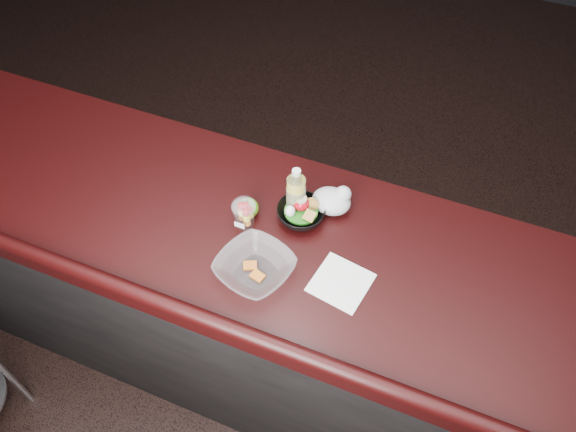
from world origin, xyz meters
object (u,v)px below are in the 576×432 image
(fruit_cup, at_px, (244,213))
(takeout_bowl, at_px, (255,268))
(snack_bowl, at_px, (301,212))
(green_apple, at_px, (248,208))
(lemonade_bottle, at_px, (296,194))

(fruit_cup, bearing_deg, takeout_bowl, -56.13)
(snack_bowl, height_order, takeout_bowl, snack_bowl)
(fruit_cup, relative_size, green_apple, 1.56)
(green_apple, relative_size, snack_bowl, 0.38)
(snack_bowl, bearing_deg, lemonade_bottle, 136.11)
(fruit_cup, bearing_deg, lemonade_bottle, 42.00)
(lemonade_bottle, height_order, snack_bowl, lemonade_bottle)
(lemonade_bottle, distance_m, snack_bowl, 0.06)
(green_apple, bearing_deg, lemonade_bottle, 28.85)
(snack_bowl, bearing_deg, takeout_bowl, -101.41)
(lemonade_bottle, distance_m, green_apple, 0.16)
(green_apple, distance_m, takeout_bowl, 0.23)
(lemonade_bottle, distance_m, fruit_cup, 0.17)
(fruit_cup, height_order, snack_bowl, fruit_cup)
(lemonade_bottle, relative_size, fruit_cup, 1.69)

